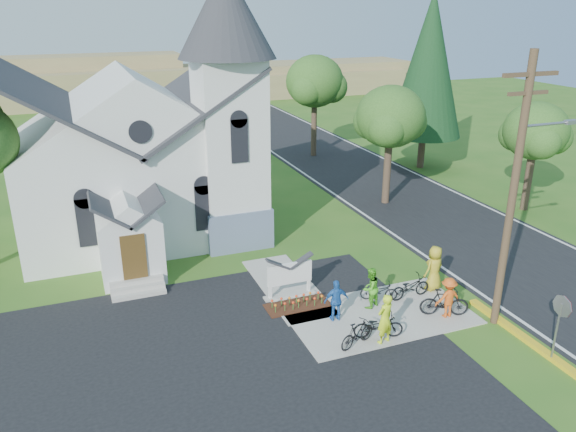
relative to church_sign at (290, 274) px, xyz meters
name	(u,v)px	position (x,y,z in m)	size (l,w,h in m)	color
ground	(351,330)	(1.20, -3.20, -1.03)	(120.00, 120.00, 0.00)	#2F611B
parking_lot	(172,409)	(-5.80, -5.20, -1.02)	(20.00, 16.00, 0.02)	black
road	(382,186)	(11.20, 11.80, -1.02)	(8.00, 90.00, 0.02)	black
sidewalk	(380,315)	(2.70, -2.70, -1.00)	(7.00, 4.00, 0.05)	#A6A096
church	(142,134)	(-4.28, 9.28, 4.22)	(12.35, 12.00, 13.00)	white
church_sign	(290,274)	(0.00, 0.00, 0.00)	(2.20, 0.40, 1.70)	#A6A096
flower_bed	(298,306)	(0.00, -0.90, -0.99)	(2.60, 1.10, 0.07)	#35180E
utility_pole	(515,186)	(6.56, -4.70, 4.38)	(3.45, 0.28, 10.00)	#453522
stop_sign	(560,315)	(6.63, -7.40, 0.75)	(0.11, 0.76, 2.48)	gray
tree_road_near	(391,117)	(9.70, 8.80, 4.18)	(4.00, 4.00, 7.05)	#3D2E21
tree_road_mid	(315,82)	(10.20, 20.80, 4.75)	(4.40, 4.40, 7.80)	#3D2E21
tree_road_far	(536,132)	(16.70, 4.80, 3.61)	(3.60, 3.60, 6.30)	#3D2E21
conifer	(429,65)	(16.20, 14.80, 6.36)	(5.20, 5.20, 12.40)	#3D2E21
distant_hills	(169,82)	(4.56, 53.13, 1.15)	(61.00, 10.00, 5.60)	olive
cyclist_0	(385,319)	(1.86, -4.40, -0.04)	(0.69, 0.45, 1.88)	#CBEE1C
bike_0	(378,326)	(1.82, -4.07, -0.50)	(0.63, 1.80, 0.95)	black
cyclist_1	(370,288)	(2.61, -2.03, -0.14)	(0.81, 0.63, 1.67)	green
bike_1	(357,334)	(0.87, -4.26, -0.49)	(0.46, 1.61, 0.97)	black
cyclist_2	(336,300)	(0.94, -2.43, -0.15)	(0.97, 0.40, 1.66)	blue
bike_2	(379,291)	(3.23, -1.66, -0.58)	(0.53, 1.51, 0.79)	black
cyclist_3	(448,297)	(5.02, -3.73, -0.17)	(1.04, 0.60, 1.62)	#D95518
bike_3	(444,302)	(4.95, -3.63, -0.41)	(0.53, 1.87, 1.12)	black
cyclist_4	(434,268)	(5.80, -1.70, 0.00)	(0.96, 0.62, 1.95)	gold
bike_4	(410,287)	(4.49, -1.97, -0.50)	(0.64, 1.83, 0.96)	black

